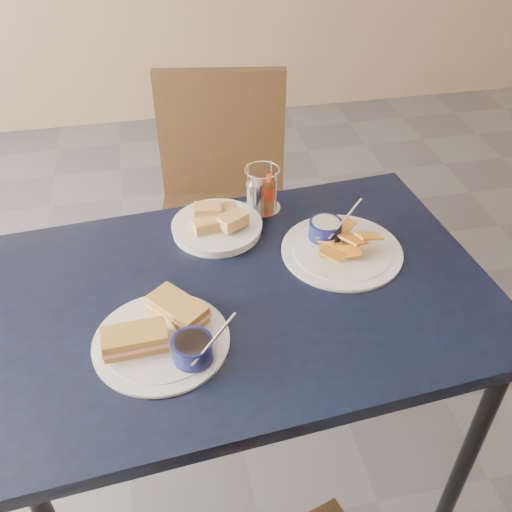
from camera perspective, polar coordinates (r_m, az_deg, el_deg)
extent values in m
plane|color=#504F54|center=(2.04, -1.50, -17.52)|extent=(6.00, 6.00, 0.00)
cube|color=black|center=(1.43, -0.87, -3.95)|extent=(1.28, 0.91, 0.04)
cylinder|color=black|center=(1.68, 20.42, -18.15)|extent=(0.04, 0.04, 0.71)
cylinder|color=black|center=(1.94, -18.19, -7.49)|extent=(0.04, 0.04, 0.71)
cylinder|color=black|center=(2.04, 12.21, -3.43)|extent=(0.04, 0.04, 0.71)
cube|color=#321F10|center=(2.10, -3.25, 3.21)|extent=(0.52, 0.51, 0.04)
cylinder|color=#321F10|center=(2.12, -7.27, -5.55)|extent=(0.04, 0.04, 0.45)
cylinder|color=#321F10|center=(2.16, 2.61, -4.21)|extent=(0.04, 0.04, 0.45)
cylinder|color=#321F10|center=(2.38, -8.11, 0.31)|extent=(0.04, 0.04, 0.45)
cylinder|color=#321F10|center=(2.41, 0.69, 1.41)|extent=(0.04, 0.04, 0.45)
cube|color=#321F10|center=(2.13, -4.34, 12.01)|extent=(0.46, 0.12, 0.48)
cylinder|color=white|center=(1.30, -9.44, -8.42)|extent=(0.31, 0.31, 0.01)
cylinder|color=white|center=(1.30, -9.46, -8.25)|extent=(0.25, 0.25, 0.00)
cube|color=#B98C42|center=(1.28, -12.02, -8.14)|extent=(0.14, 0.08, 0.04)
cube|color=#E59B8C|center=(1.28, -11.99, -8.28)|extent=(0.15, 0.08, 0.01)
cube|color=#B98C42|center=(1.33, -7.83, -5.27)|extent=(0.14, 0.15, 0.04)
cube|color=#E59B8C|center=(1.33, -7.82, -5.41)|extent=(0.15, 0.16, 0.01)
cylinder|color=#0B0E3D|center=(1.24, -6.35, -9.23)|extent=(0.09, 0.09, 0.05)
cylinder|color=black|center=(1.22, -6.41, -8.74)|extent=(0.08, 0.08, 0.01)
cylinder|color=silver|center=(1.19, -4.23, -8.29)|extent=(0.11, 0.07, 0.08)
cylinder|color=white|center=(1.54, 8.56, 0.53)|extent=(0.32, 0.32, 0.01)
cylinder|color=white|center=(1.54, 8.58, 0.69)|extent=(0.26, 0.26, 0.00)
cube|color=gold|center=(1.52, 7.56, 0.50)|extent=(0.07, 0.05, 0.01)
cube|color=gold|center=(1.55, 7.18, 1.76)|extent=(0.07, 0.08, 0.02)
cube|color=gold|center=(1.50, 9.20, 0.28)|extent=(0.07, 0.05, 0.02)
cube|color=gold|center=(1.55, 7.07, 2.06)|extent=(0.07, 0.05, 0.02)
cube|color=gold|center=(1.57, 8.67, 2.67)|extent=(0.08, 0.08, 0.02)
cube|color=gold|center=(1.52, 9.69, 1.27)|extent=(0.07, 0.08, 0.03)
cube|color=gold|center=(1.46, 7.65, -0.05)|extent=(0.08, 0.07, 0.02)
cube|color=gold|center=(1.52, 11.21, 1.61)|extent=(0.07, 0.05, 0.03)
cylinder|color=#0B0E3D|center=(1.56, 6.95, 2.67)|extent=(0.09, 0.09, 0.05)
cylinder|color=beige|center=(1.55, 6.99, 3.14)|extent=(0.08, 0.08, 0.01)
cylinder|color=silver|center=(1.53, 8.90, 3.71)|extent=(0.11, 0.07, 0.08)
cylinder|color=white|center=(1.60, -3.91, 2.81)|extent=(0.25, 0.25, 0.02)
cylinder|color=white|center=(1.59, -3.93, 3.12)|extent=(0.20, 0.20, 0.00)
cube|color=tan|center=(1.56, -4.94, 3.12)|extent=(0.08, 0.06, 0.03)
cube|color=tan|center=(1.61, -3.41, 4.54)|extent=(0.09, 0.07, 0.03)
cube|color=tan|center=(1.56, -2.36, 3.58)|extent=(0.09, 0.08, 0.03)
cube|color=tan|center=(1.59, -4.81, 4.53)|extent=(0.08, 0.06, 0.03)
cylinder|color=silver|center=(1.69, 0.59, 4.86)|extent=(0.11, 0.11, 0.01)
cylinder|color=silver|center=(1.68, 1.50, 7.54)|extent=(0.01, 0.01, 0.13)
cylinder|color=silver|center=(1.67, -0.78, 7.30)|extent=(0.01, 0.01, 0.13)
cylinder|color=silver|center=(1.62, -0.33, 6.05)|extent=(0.01, 0.01, 0.13)
cylinder|color=silver|center=(1.63, 2.02, 6.30)|extent=(0.01, 0.01, 0.13)
torus|color=silver|center=(1.62, 0.62, 8.60)|extent=(0.10, 0.10, 0.00)
cylinder|color=silver|center=(1.66, -0.15, 6.07)|extent=(0.05, 0.05, 0.08)
cone|color=silver|center=(1.63, -0.15, 7.64)|extent=(0.04, 0.04, 0.02)
cylinder|color=brown|center=(1.67, 1.30, 6.33)|extent=(0.03, 0.03, 0.08)
cylinder|color=red|center=(1.67, 1.30, 6.33)|extent=(0.03, 0.03, 0.03)
cylinder|color=red|center=(1.64, 1.33, 7.83)|extent=(0.02, 0.02, 0.02)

